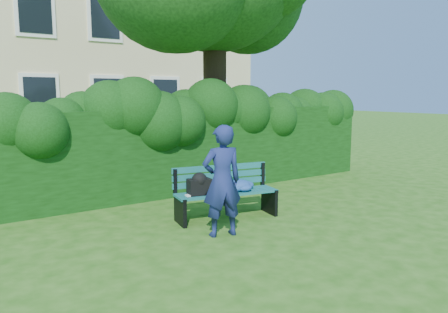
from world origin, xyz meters
TOP-DOWN VIEW (x-y plane):
  - ground at (0.00, 0.00)m, footprint 80.00×80.00m
  - apartment_building at (-0.00, 13.99)m, footprint 16.00×8.08m
  - hedge at (0.00, 2.20)m, footprint 10.00×1.00m
  - park_bench at (-0.46, -0.08)m, footprint 1.83×0.88m
  - man_reading at (-1.02, -0.82)m, footprint 0.68×0.53m

SIDE VIEW (x-z plane):
  - ground at x=0.00m, z-range 0.00..0.00m
  - park_bench at x=-0.46m, z-range 0.05..0.94m
  - man_reading at x=-1.02m, z-range 0.00..1.67m
  - hedge at x=0.00m, z-range 0.00..1.80m
  - apartment_building at x=0.00m, z-range 0.00..12.00m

